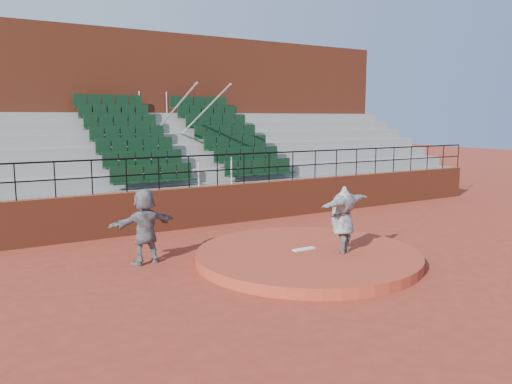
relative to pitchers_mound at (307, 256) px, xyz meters
The scene contains 9 objects.
ground 0.12m from the pitchers_mound, ahead, with size 90.00×90.00×0.00m, color maroon.
pitchers_mound is the anchor object (origin of this frame).
pitching_rubber 0.21m from the pitchers_mound, 90.00° to the left, with size 0.60×0.15×0.03m, color white.
boundary_wall 5.03m from the pitchers_mound, 90.00° to the left, with size 24.00×0.30×1.30m, color maroon.
wall_railing 5.35m from the pitchers_mound, 90.00° to the left, with size 24.04×0.05×1.03m.
seating_deck 8.75m from the pitchers_mound, 90.00° to the left, with size 24.00×5.97×4.63m.
press_box_facade 13.06m from the pitchers_mound, 90.00° to the left, with size 24.00×3.00×7.10m, color maroon.
pitcher 1.26m from the pitchers_mound, 40.58° to the right, with size 2.01×0.55×1.64m, color black.
fielder 4.03m from the pitchers_mound, 152.27° to the left, with size 1.71×0.54×1.84m, color black.
Camera 1 is at (-7.15, -9.64, 3.50)m, focal length 35.00 mm.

